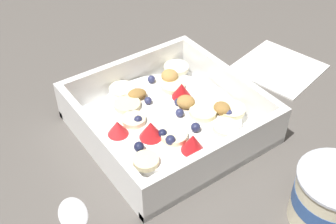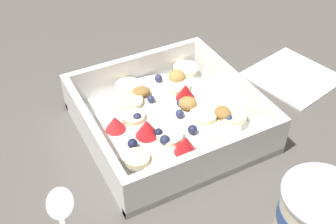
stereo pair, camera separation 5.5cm
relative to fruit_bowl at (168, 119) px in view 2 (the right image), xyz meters
name	(u,v)px [view 2 (the right image)]	position (x,y,z in m)	size (l,w,h in m)	color
ground_plane	(163,136)	(0.01, 0.01, -0.02)	(2.40, 2.40, 0.00)	#56514C
fruit_bowl	(168,119)	(0.00, 0.00, 0.00)	(0.22, 0.22, 0.06)	white
spoon	(62,220)	(0.17, 0.08, -0.01)	(0.05, 0.17, 0.01)	silver
yogurt_cup	(317,215)	(-0.06, 0.22, 0.02)	(0.08, 0.08, 0.07)	beige
folded_napkin	(293,76)	(-0.23, -0.02, -0.02)	(0.12, 0.12, 0.01)	white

